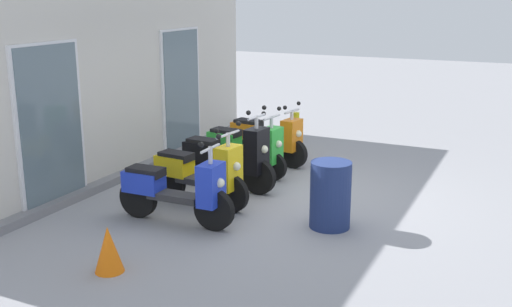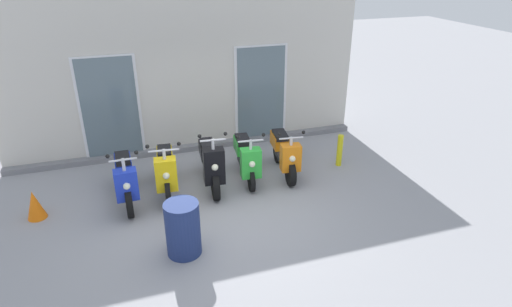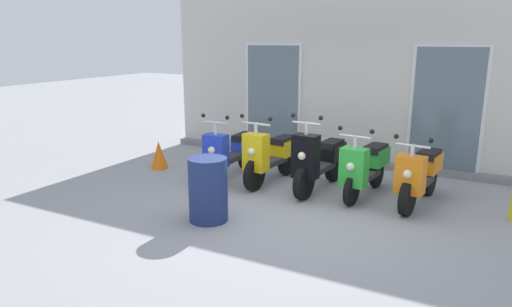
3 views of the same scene
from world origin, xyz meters
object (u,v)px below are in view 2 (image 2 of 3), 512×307
Objects in this scene: traffic_cone at (35,205)px; curb_bollard at (340,150)px; scooter_yellow at (166,169)px; scooter_blue at (125,178)px; trash_bin at (183,229)px; scooter_green at (246,157)px; scooter_black at (211,163)px; scooter_orange at (284,153)px.

curb_bollard is (5.93, 0.18, 0.09)m from traffic_cone.
scooter_yellow is 3.08× the size of traffic_cone.
trash_bin is at bearing -68.38° from scooter_blue.
scooter_green is at bearing 50.98° from trash_bin.
scooter_black reaches higher than curb_bollard.
trash_bin is at bearing -90.07° from scooter_yellow.
scooter_blue is 1.06× the size of scooter_yellow.
scooter_orange is at bearing -0.56° from scooter_green.
scooter_yellow is 2.29× the size of curb_bollard.
scooter_blue is 0.74m from scooter_yellow.
scooter_blue is 3.25× the size of traffic_cone.
scooter_orange reaches higher than trash_bin.
traffic_cone is (-3.87, -0.23, -0.23)m from scooter_green.
curb_bollard is (2.80, 0.01, -0.14)m from scooter_black.
trash_bin is at bearing -129.02° from scooter_green.
scooter_green is 2.54m from trash_bin.
scooter_green is 2.15× the size of curb_bollard.
scooter_black is (1.60, 0.06, 0.03)m from scooter_blue.
scooter_green is at bearing 3.39° from traffic_cone.
scooter_yellow reaches higher than scooter_blue.
scooter_orange is (2.41, 0.05, -0.03)m from scooter_yellow.
scooter_blue is 2.41× the size of curb_bollard.
scooter_blue reaches higher than trash_bin.
scooter_blue is 1.12× the size of scooter_green.
scooter_yellow is at bearing 4.34° from traffic_cone.
trash_bin is (-0.86, -1.92, -0.06)m from scooter_black.
trash_bin is at bearing -114.21° from scooter_black.
scooter_orange is 1.26m from curb_bollard.
scooter_yellow is at bearing 4.21° from scooter_blue.
scooter_orange is 2.23× the size of curb_bollard.
curb_bollard is at bearing 0.83° from scooter_blue.
scooter_green reaches higher than traffic_cone.
scooter_yellow is 0.95× the size of scooter_black.
curb_bollard is (1.25, -0.04, -0.11)m from scooter_orange.
scooter_yellow is 0.86m from scooter_black.
scooter_green is at bearing 2.73° from scooter_blue.
scooter_green reaches higher than scooter_orange.
scooter_orange is (0.81, -0.01, -0.03)m from scooter_green.
scooter_green is 0.97× the size of scooter_orange.
traffic_cone is at bearing 142.52° from trash_bin.
scooter_black reaches higher than traffic_cone.
scooter_blue is 1.94× the size of trash_bin.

